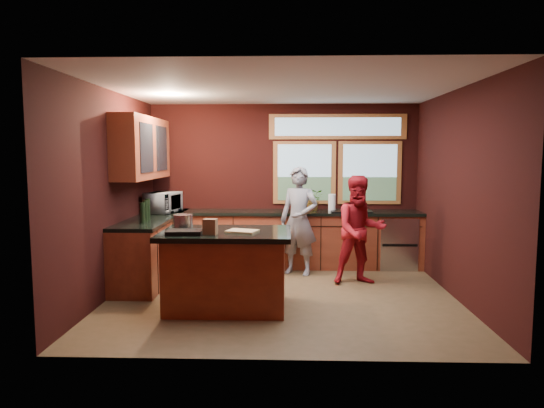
{
  "coord_description": "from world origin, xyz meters",
  "views": [
    {
      "loc": [
        0.07,
        -6.24,
        1.87
      ],
      "look_at": [
        -0.15,
        0.4,
        1.18
      ],
      "focal_mm": 32.0,
      "sensor_mm": 36.0,
      "label": 1
    }
  ],
  "objects_px": {
    "stock_pot": "(183,222)",
    "island": "(226,269)",
    "cutting_board": "(242,231)",
    "person_red": "(360,230)",
    "person_grey": "(299,221)"
  },
  "relations": [
    {
      "from": "island",
      "to": "stock_pot",
      "type": "relative_size",
      "value": 6.46
    },
    {
      "from": "person_grey",
      "to": "stock_pot",
      "type": "relative_size",
      "value": 6.98
    },
    {
      "from": "stock_pot",
      "to": "person_grey",
      "type": "bearing_deg",
      "value": 46.75
    },
    {
      "from": "island",
      "to": "person_grey",
      "type": "relative_size",
      "value": 0.92
    },
    {
      "from": "person_red",
      "to": "cutting_board",
      "type": "bearing_deg",
      "value": -151.32
    },
    {
      "from": "person_grey",
      "to": "stock_pot",
      "type": "bearing_deg",
      "value": -109.88
    },
    {
      "from": "island",
      "to": "stock_pot",
      "type": "height_order",
      "value": "stock_pot"
    },
    {
      "from": "person_grey",
      "to": "stock_pot",
      "type": "xyz_separation_m",
      "value": [
        -1.46,
        -1.55,
        0.2
      ]
    },
    {
      "from": "stock_pot",
      "to": "island",
      "type": "bearing_deg",
      "value": -15.26
    },
    {
      "from": "island",
      "to": "person_grey",
      "type": "xyz_separation_m",
      "value": [
        0.91,
        1.7,
        0.36
      ]
    },
    {
      "from": "cutting_board",
      "to": "stock_pot",
      "type": "xyz_separation_m",
      "value": [
        -0.75,
        0.2,
        0.08
      ]
    },
    {
      "from": "cutting_board",
      "to": "stock_pot",
      "type": "bearing_deg",
      "value": 165.07
    },
    {
      "from": "person_grey",
      "to": "cutting_board",
      "type": "relative_size",
      "value": 4.79
    },
    {
      "from": "person_red",
      "to": "cutting_board",
      "type": "distance_m",
      "value": 2.0
    },
    {
      "from": "island",
      "to": "cutting_board",
      "type": "distance_m",
      "value": 0.52
    }
  ]
}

